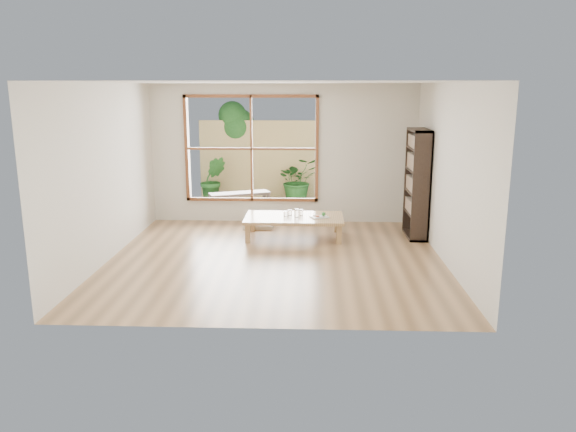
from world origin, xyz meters
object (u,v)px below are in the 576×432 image
at_px(bookshelf, 417,184).
at_px(garden_bench, 240,195).
at_px(low_table, 294,219).
at_px(food_tray, 320,216).

distance_m(bookshelf, garden_bench, 3.76).
xyz_separation_m(bookshelf, garden_bench, (-3.27, 1.77, -0.57)).
distance_m(low_table, garden_bench, 2.26).
relative_size(food_tray, garden_bench, 0.26).
height_order(low_table, bookshelf, bookshelf).
relative_size(low_table, food_tray, 4.97).
bearing_deg(food_tray, low_table, 150.34).
bearing_deg(low_table, food_tray, -6.78).
relative_size(low_table, garden_bench, 1.31).
xyz_separation_m(food_tray, garden_bench, (-1.63, 1.98, -0.03)).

